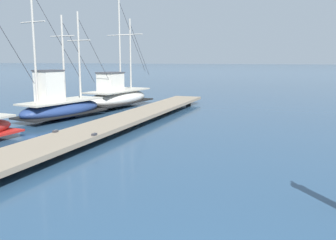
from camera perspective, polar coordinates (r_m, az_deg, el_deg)
floating_dock at (r=16.40m, az=-6.78°, el=0.14°), size 2.60×19.79×0.53m
fishing_boat_1 at (r=19.29m, az=-16.59°, el=2.27°), size 2.91×6.32×6.49m
fishing_boat_3 at (r=23.38m, az=-7.92°, el=3.79°), size 2.97×6.67×6.96m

